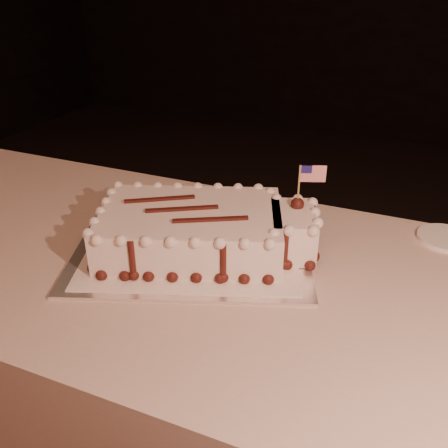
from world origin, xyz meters
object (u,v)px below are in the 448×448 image
at_px(banquet_table, 256,405).
at_px(cake_board, 192,249).
at_px(sheet_cake, 204,229).
at_px(side_plate, 446,238).

height_order(banquet_table, cake_board, cake_board).
bearing_deg(sheet_cake, banquet_table, -18.54).
height_order(banquet_table, side_plate, side_plate).
relative_size(sheet_cake, side_plate, 3.97).
relative_size(cake_board, side_plate, 4.02).
bearing_deg(sheet_cake, cake_board, -159.23).
distance_m(cake_board, side_plate, 0.61).
relative_size(banquet_table, side_plate, 18.24).
distance_m(banquet_table, side_plate, 0.61).
bearing_deg(cake_board, side_plate, 7.31).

